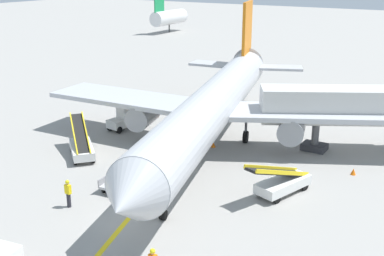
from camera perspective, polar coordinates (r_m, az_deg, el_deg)
name	(u,v)px	position (r m, az deg, el deg)	size (l,w,h in m)	color
ground_plane	(135,220)	(27.37, -6.67, -10.68)	(300.00, 300.00, 0.00)	gray
taxi_line_yellow	(160,180)	(31.92, -3.73, -6.15)	(0.30, 80.00, 0.01)	yellow
airliner	(215,104)	(36.76, 2.70, 2.87)	(27.82, 34.73, 10.10)	#B2B5BA
jet_bridge	(361,106)	(37.85, 19.24, 2.50)	(12.43, 8.48, 4.85)	beige
baggage_tug_near_wing	(123,119)	(41.84, -8.14, 1.09)	(1.61, 2.55, 2.10)	silver
belt_loader_forward_hold	(282,182)	(30.28, 10.52, -6.25)	(2.67, 5.15, 2.59)	silver
belt_loader_aft_hold	(81,146)	(36.39, -12.87, -2.12)	(4.63, 4.18, 2.59)	silver
baggage_cart_loaded	(122,181)	(30.95, -8.27, -6.19)	(1.83, 3.82, 0.94)	#A5A5A8
ground_crew_marshaller	(68,193)	(29.02, -14.36, -7.37)	(0.36, 0.24, 1.70)	#26262D
safety_cone_nose_left	(213,144)	(37.49, 2.52, -1.95)	(0.36, 0.36, 0.44)	orange
safety_cone_nose_right	(174,123)	(42.66, -2.13, 0.61)	(0.36, 0.36, 0.44)	orange
safety_cone_wingtip_left	(353,172)	(34.36, 18.44, -4.88)	(0.36, 0.36, 0.44)	orange
distant_aircraft_far_left	(169,17)	(105.31, -2.75, 12.92)	(3.00, 10.10, 8.80)	silver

